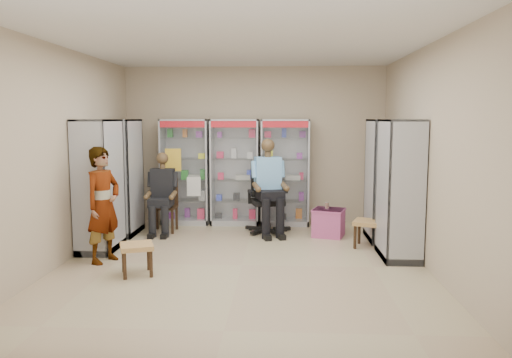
# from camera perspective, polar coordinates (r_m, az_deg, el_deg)

# --- Properties ---
(floor) EXTENTS (6.00, 6.00, 0.00)m
(floor) POSITION_cam_1_polar(r_m,az_deg,el_deg) (6.98, -1.61, -9.82)
(floor) COLOR tan
(floor) RESTS_ON ground
(room_shell) EXTENTS (5.02, 6.02, 3.01)m
(room_shell) POSITION_cam_1_polar(r_m,az_deg,el_deg) (6.69, -1.67, 6.56)
(room_shell) COLOR tan
(room_shell) RESTS_ON ground
(cabinet_back_left) EXTENTS (0.90, 0.50, 2.00)m
(cabinet_back_left) POSITION_cam_1_polar(r_m,az_deg,el_deg) (9.63, -8.05, 0.82)
(cabinet_back_left) COLOR #BABBC2
(cabinet_back_left) RESTS_ON floor
(cabinet_back_mid) EXTENTS (0.90, 0.50, 2.00)m
(cabinet_back_mid) POSITION_cam_1_polar(r_m,az_deg,el_deg) (9.49, -2.42, 0.80)
(cabinet_back_mid) COLOR #AEB1B6
(cabinet_back_mid) RESTS_ON floor
(cabinet_back_right) EXTENTS (0.90, 0.50, 2.00)m
(cabinet_back_right) POSITION_cam_1_polar(r_m,az_deg,el_deg) (9.45, 3.33, 0.76)
(cabinet_back_right) COLOR #A4A7AB
(cabinet_back_right) RESTS_ON floor
(cabinet_right_far) EXTENTS (0.90, 0.50, 2.00)m
(cabinet_right_far) POSITION_cam_1_polar(r_m,az_deg,el_deg) (8.50, 14.43, -0.14)
(cabinet_right_far) COLOR silver
(cabinet_right_far) RESTS_ON floor
(cabinet_right_near) EXTENTS (0.90, 0.50, 2.00)m
(cabinet_right_near) POSITION_cam_1_polar(r_m,az_deg,el_deg) (7.43, 16.10, -1.17)
(cabinet_right_near) COLOR #B5B7BD
(cabinet_right_near) RESTS_ON floor
(cabinet_left_far) EXTENTS (0.90, 0.50, 2.00)m
(cabinet_left_far) POSITION_cam_1_polar(r_m,az_deg,el_deg) (8.96, -15.04, 0.20)
(cabinet_left_far) COLOR silver
(cabinet_left_far) RESTS_ON floor
(cabinet_left_near) EXTENTS (0.90, 0.50, 2.00)m
(cabinet_left_near) POSITION_cam_1_polar(r_m,az_deg,el_deg) (7.93, -17.49, -0.72)
(cabinet_left_near) COLOR #B3B4BB
(cabinet_left_near) RESTS_ON floor
(wooden_chair) EXTENTS (0.42, 0.42, 0.94)m
(wooden_chair) POSITION_cam_1_polar(r_m,az_deg,el_deg) (9.05, -10.44, -3.01)
(wooden_chair) COLOR black
(wooden_chair) RESTS_ON floor
(seated_customer) EXTENTS (0.44, 0.60, 1.34)m
(seated_customer) POSITION_cam_1_polar(r_m,az_deg,el_deg) (8.97, -10.54, -1.80)
(seated_customer) COLOR black
(seated_customer) RESTS_ON floor
(office_chair) EXTENTS (0.82, 0.82, 1.23)m
(office_chair) POSITION_cam_1_polar(r_m,az_deg,el_deg) (8.82, 1.32, -2.20)
(office_chair) COLOR black
(office_chair) RESTS_ON floor
(seated_shopkeeper) EXTENTS (0.68, 0.82, 1.56)m
(seated_shopkeeper) POSITION_cam_1_polar(r_m,az_deg,el_deg) (8.75, 1.32, -1.17)
(seated_shopkeeper) COLOR #7397E4
(seated_shopkeeper) RESTS_ON floor
(pink_trunk) EXTENTS (0.61, 0.60, 0.47)m
(pink_trunk) POSITION_cam_1_polar(r_m,az_deg,el_deg) (8.67, 8.30, -4.96)
(pink_trunk) COLOR #C24D98
(pink_trunk) RESTS_ON floor
(tea_glass) EXTENTS (0.07, 0.07, 0.11)m
(tea_glass) POSITION_cam_1_polar(r_m,az_deg,el_deg) (8.67, 8.10, -3.01)
(tea_glass) COLOR #5F1A08
(tea_glass) RESTS_ON pink_trunk
(woven_stool_a) EXTENTS (0.54, 0.54, 0.43)m
(woven_stool_a) POSITION_cam_1_polar(r_m,az_deg,el_deg) (8.06, 12.69, -6.13)
(woven_stool_a) COLOR #9F7443
(woven_stool_a) RESTS_ON floor
(woven_stool_b) EXTENTS (0.52, 0.52, 0.41)m
(woven_stool_b) POSITION_cam_1_polar(r_m,az_deg,el_deg) (6.70, -13.45, -8.92)
(woven_stool_b) COLOR #AF844A
(woven_stool_b) RESTS_ON floor
(standing_man) EXTENTS (0.60, 0.70, 1.63)m
(standing_man) POSITION_cam_1_polar(r_m,az_deg,el_deg) (7.29, -17.07, -2.85)
(standing_man) COLOR gray
(standing_man) RESTS_ON floor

